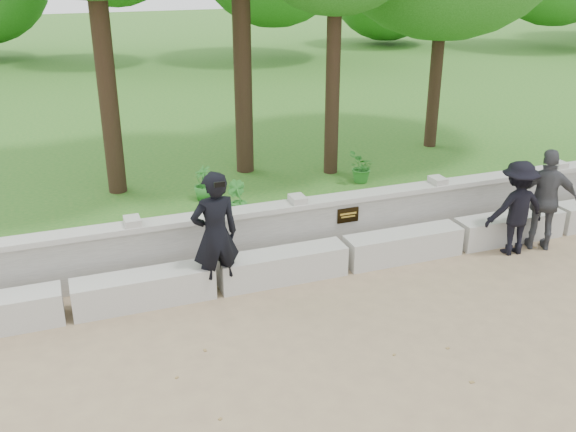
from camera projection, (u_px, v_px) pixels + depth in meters
name	position (u px, v px, depth m)	size (l,w,h in m)	color
ground	(408.00, 333.00, 8.10)	(80.00, 80.00, 0.00)	#937C5A
lawn	(181.00, 101.00, 20.18)	(40.00, 22.00, 0.25)	#235F1B
concrete_bench	(345.00, 255.00, 9.66)	(11.90, 0.45, 0.45)	beige
parapet_wall	(327.00, 224.00, 10.18)	(12.50, 0.35, 0.90)	#B5B2AB
man_main	(215.00, 235.00, 8.66)	(0.70, 0.62, 1.82)	black
visitor_mid	(516.00, 208.00, 9.99)	(1.02, 0.64, 1.52)	black
visitor_right	(546.00, 200.00, 10.12)	(1.05, 0.83, 1.66)	#3E3F43
shrub_b	(237.00, 200.00, 10.85)	(0.36, 0.29, 0.65)	#2D7929
shrub_c	(361.00, 168.00, 12.52)	(0.55, 0.48, 0.62)	#2D7929
shrub_d	(203.00, 183.00, 11.66)	(0.35, 0.32, 0.63)	#2D7929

